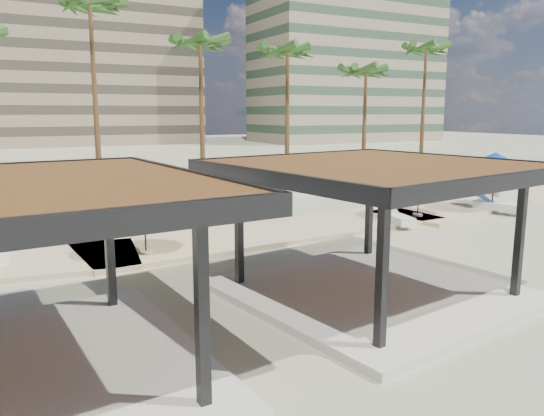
{
  "coord_description": "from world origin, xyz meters",
  "views": [
    {
      "loc": [
        -8.38,
        -11.9,
        4.98
      ],
      "look_at": [
        0.94,
        5.6,
        1.4
      ],
      "focal_mm": 35.0,
      "sensor_mm": 36.0,
      "label": 1
    }
  ],
  "objects_px": {
    "umbrella_c": "(420,172)",
    "lounger_b": "(396,218)",
    "lounger_c": "(496,205)",
    "lounger_d": "(497,192)",
    "pavilion_central": "(375,217)"
  },
  "relations": [
    {
      "from": "umbrella_c",
      "to": "lounger_b",
      "type": "xyz_separation_m",
      "value": [
        -1.84,
        -0.62,
        -1.88
      ]
    },
    {
      "from": "umbrella_c",
      "to": "lounger_c",
      "type": "height_order",
      "value": "umbrella_c"
    },
    {
      "from": "lounger_c",
      "to": "lounger_d",
      "type": "height_order",
      "value": "lounger_c"
    },
    {
      "from": "pavilion_central",
      "to": "lounger_c",
      "type": "distance_m",
      "value": 14.89
    },
    {
      "from": "lounger_b",
      "to": "lounger_d",
      "type": "relative_size",
      "value": 1.1
    },
    {
      "from": "pavilion_central",
      "to": "lounger_b",
      "type": "xyz_separation_m",
      "value": [
        6.7,
        6.71,
        -1.83
      ]
    },
    {
      "from": "lounger_b",
      "to": "lounger_d",
      "type": "height_order",
      "value": "lounger_b"
    },
    {
      "from": "pavilion_central",
      "to": "umbrella_c",
      "type": "distance_m",
      "value": 11.25
    },
    {
      "from": "umbrella_c",
      "to": "lounger_b",
      "type": "relative_size",
      "value": 1.39
    },
    {
      "from": "umbrella_c",
      "to": "lounger_c",
      "type": "xyz_separation_m",
      "value": [
        4.63,
        -0.62,
        -1.86
      ]
    },
    {
      "from": "lounger_b",
      "to": "lounger_c",
      "type": "height_order",
      "value": "lounger_c"
    },
    {
      "from": "pavilion_central",
      "to": "lounger_b",
      "type": "distance_m",
      "value": 9.65
    },
    {
      "from": "lounger_c",
      "to": "lounger_d",
      "type": "bearing_deg",
      "value": -68.37
    },
    {
      "from": "lounger_b",
      "to": "umbrella_c",
      "type": "bearing_deg",
      "value": -59.44
    },
    {
      "from": "pavilion_central",
      "to": "lounger_d",
      "type": "xyz_separation_m",
      "value": [
        17.39,
        10.1,
        -1.85
      ]
    }
  ]
}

